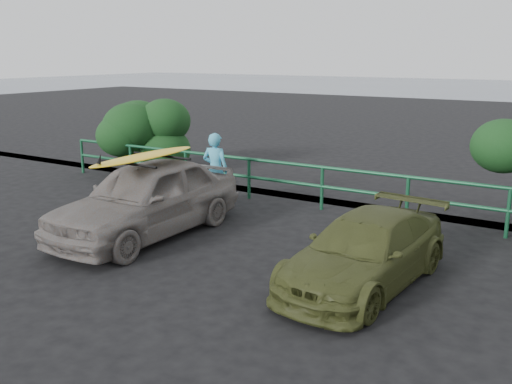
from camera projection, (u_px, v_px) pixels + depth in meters
ground at (141, 268)px, 9.66m from camera, size 80.00×80.00×0.00m
guardrail at (284, 183)px, 13.67m from camera, size 14.00×0.08×1.04m
shrub_left at (145, 143)px, 16.34m from camera, size 3.20×2.40×2.05m
sedan at (147, 198)px, 11.25m from camera, size 1.78×4.42×1.51m
olive_vehicle at (365, 251)px, 8.84m from camera, size 1.87×3.91×1.10m
man at (215, 170)px, 13.39m from camera, size 0.69×0.51×1.75m
roof_rack at (145, 160)px, 11.07m from camera, size 1.47×1.03×0.05m
surfboard at (145, 156)px, 11.05m from camera, size 0.58×2.79×0.08m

